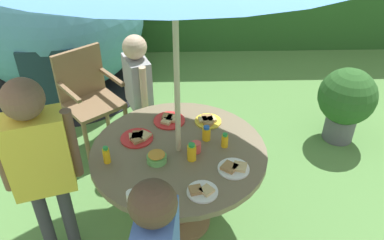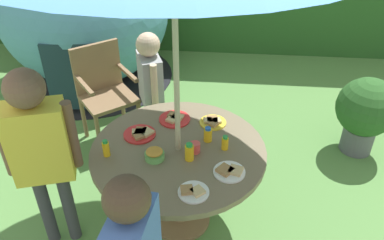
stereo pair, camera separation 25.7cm
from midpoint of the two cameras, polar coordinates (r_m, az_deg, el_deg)
ground_plane at (r=3.19m, az=0.64°, el=-14.27°), size 10.00×10.00×0.02m
garden_table at (r=2.77m, az=0.72°, el=-6.33°), size 1.20×1.20×0.70m
wooden_chair at (r=3.75m, az=-10.66°, el=4.48°), size 0.62×0.61×0.94m
dome_tent at (r=4.82m, az=-13.77°, el=14.70°), size 2.18×2.18×1.65m
potted_plant at (r=3.93m, az=25.49°, el=1.11°), size 0.54×0.54×0.75m
child_in_grey_shirt at (r=3.40m, az=-3.88°, el=5.76°), size 0.27×0.38×1.17m
child_in_yellow_shirt at (r=2.57m, az=-18.53°, el=-3.21°), size 0.45×0.30×1.40m
snack_bowl at (r=2.59m, az=-2.61°, el=-5.08°), size 0.13×0.13×0.07m
plate_center_back at (r=2.52m, az=8.36°, el=-7.43°), size 0.20×0.20×0.03m
plate_back_edge at (r=2.93m, az=5.51°, el=-0.34°), size 0.20×0.20×0.03m
plate_mid_left at (r=2.96m, az=-0.06°, el=0.14°), size 0.23×0.23×0.03m
plate_far_right at (r=2.81m, az=-4.89°, el=-2.05°), size 0.23×0.23×0.03m
plate_near_left at (r=2.37m, az=3.30°, el=-10.40°), size 0.19×0.19×0.03m
juice_bottle_near_right at (r=2.68m, az=7.52°, el=-3.40°), size 0.05×0.05×0.11m
juice_bottle_far_left at (r=2.63m, az=-9.58°, el=-4.18°), size 0.05×0.05×0.12m
juice_bottle_center_front at (r=2.74m, az=4.99°, el=-2.20°), size 0.06×0.06×0.11m
juice_bottle_mid_right at (r=2.57m, az=2.48°, el=-4.76°), size 0.06×0.06×0.13m
cup_near at (r=2.64m, az=3.25°, el=-4.08°), size 0.07×0.07×0.07m
cup_far at (r=2.36m, az=-6.81°, el=-10.25°), size 0.07×0.07×0.07m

